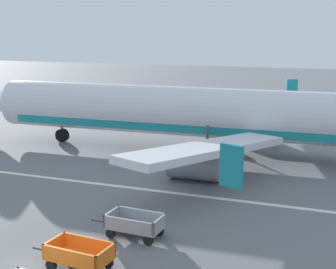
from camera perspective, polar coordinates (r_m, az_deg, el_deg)
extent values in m
cube|color=silver|center=(28.62, -1.68, -6.54)|extent=(120.00, 0.36, 0.01)
cylinder|color=silver|center=(36.95, 1.73, 2.74)|extent=(30.10, 4.59, 3.70)
cube|color=teal|center=(37.12, 1.72, 1.19)|extent=(27.09, 4.32, 0.56)
cone|color=silver|center=(44.61, -19.02, 3.70)|extent=(3.31, 3.72, 3.63)
cube|color=silver|center=(28.11, 4.76, -1.67)|extent=(6.95, 13.09, 1.35)
cube|color=teal|center=(21.17, 7.40, -3.67)|extent=(1.10, 0.57, 1.90)
cylinder|color=gray|center=(30.21, 3.17, -3.32)|extent=(3.26, 2.19, 2.10)
cube|color=silver|center=(44.21, 10.06, 3.23)|extent=(7.61, 12.95, 1.35)
cube|color=teal|center=(50.19, 14.23, 5.18)|extent=(1.09, 0.63, 1.90)
cylinder|color=gray|center=(43.12, 8.06, 1.26)|extent=(3.26, 2.19, 2.10)
cylinder|color=#4C4C51|center=(41.49, -12.29, 1.29)|extent=(0.20, 0.20, 2.04)
cylinder|color=black|center=(41.68, -12.23, -0.09)|extent=(1.11, 0.48, 1.10)
cylinder|color=#4C4C51|center=(34.51, 4.61, -0.63)|extent=(0.20, 0.20, 2.04)
cylinder|color=black|center=(34.75, 4.58, -2.28)|extent=(1.11, 0.48, 1.10)
cylinder|color=#4C4C51|center=(38.70, 6.21, 0.73)|extent=(0.20, 0.20, 2.04)
cylinder|color=black|center=(38.91, 6.18, -0.75)|extent=(1.11, 0.48, 1.10)
cube|color=orange|center=(19.89, -10.27, -13.95)|extent=(2.61, 1.61, 0.08)
cube|color=orange|center=(19.28, -11.46, -13.83)|extent=(2.50, 0.31, 0.55)
cube|color=orange|center=(20.23, -9.22, -12.46)|extent=(2.50, 0.31, 0.55)
cube|color=orange|center=(20.42, -13.12, -12.38)|extent=(0.22, 1.40, 0.55)
cube|color=orange|center=(19.13, -7.29, -13.89)|extent=(0.22, 1.40, 0.55)
cylinder|color=#2D2D33|center=(20.92, -14.39, -12.91)|extent=(1.00, 0.16, 0.08)
cylinder|color=black|center=(20.13, -13.45, -14.59)|extent=(0.45, 0.20, 0.44)
cylinder|color=black|center=(20.91, -11.48, -13.44)|extent=(0.45, 0.20, 0.44)
cylinder|color=black|center=(19.94, -7.01, -14.60)|extent=(0.45, 0.20, 0.44)
cube|color=gray|center=(22.42, -3.87, -10.68)|extent=(2.57, 1.53, 0.08)
cube|color=gray|center=(21.77, -4.68, -10.52)|extent=(2.50, 0.24, 0.55)
cube|color=gray|center=(22.83, -3.12, -9.38)|extent=(2.50, 0.24, 0.55)
cube|color=gray|center=(22.84, -6.59, -9.44)|extent=(0.18, 1.40, 0.55)
cube|color=gray|center=(21.81, -1.03, -10.43)|extent=(0.18, 1.40, 0.55)
cylinder|color=#2D2D33|center=(23.26, -7.87, -10.01)|extent=(1.00, 0.13, 0.08)
cylinder|color=black|center=(22.49, -6.69, -11.38)|extent=(0.45, 0.18, 0.44)
cylinder|color=black|center=(23.38, -5.29, -10.41)|extent=(0.45, 0.18, 0.44)
cylinder|color=black|center=(21.67, -2.30, -12.24)|extent=(0.45, 0.18, 0.44)
cylinder|color=black|center=(22.60, -1.04, -11.18)|extent=(0.45, 0.18, 0.44)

